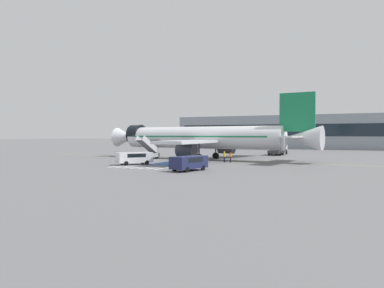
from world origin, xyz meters
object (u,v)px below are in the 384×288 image
object	(u,v)px
airliner	(203,138)
terminal_building	(324,132)
service_van_0	(189,162)
traffic_cone_1	(201,162)
fuel_tanker	(278,147)
ground_crew_0	(224,156)
service_van_1	(134,157)
boarding_stairs_forward	(147,153)
ground_crew_1	(231,156)
traffic_cone_0	(201,160)

from	to	relation	value
airliner	terminal_building	distance (m)	63.80
service_van_0	traffic_cone_1	bearing A→B (deg)	119.06
fuel_tanker	ground_crew_0	size ratio (longest dim) A/B	5.15
airliner	ground_crew_0	bearing A→B (deg)	-124.60
traffic_cone_1	service_van_1	bearing A→B (deg)	-143.03
fuel_tanker	service_van_1	bearing A→B (deg)	-110.14
boarding_stairs_forward	service_van_0	xyz separation A→B (m)	(16.35, -16.44, 0.07)
service_van_1	ground_crew_0	size ratio (longest dim) A/B	2.93
ground_crew_0	terminal_building	distance (m)	67.80
ground_crew_1	traffic_cone_0	world-z (taller)	ground_crew_1
service_van_0	ground_crew_1	xyz separation A→B (m)	(-0.20, 15.35, -0.14)
service_van_1	traffic_cone_0	world-z (taller)	service_van_1
fuel_tanker	terminal_building	size ratio (longest dim) A/B	0.10
boarding_stairs_forward	terminal_building	world-z (taller)	terminal_building
boarding_stairs_forward	service_van_1	distance (m)	12.54
service_van_0	service_van_1	bearing A→B (deg)	168.24
traffic_cone_0	terminal_building	xyz separation A→B (m)	(12.08, 66.45, 5.00)
traffic_cone_0	terminal_building	world-z (taller)	terminal_building
fuel_tanker	service_van_1	distance (m)	38.19
service_van_1	ground_crew_0	distance (m)	14.33
airliner	ground_crew_0	world-z (taller)	airliner
service_van_1	airliner	bearing A→B (deg)	-71.07
ground_crew_0	service_van_0	bearing A→B (deg)	140.65
service_van_1	terminal_building	distance (m)	79.53
ground_crew_0	traffic_cone_1	bearing A→B (deg)	109.02
traffic_cone_1	ground_crew_0	bearing A→B (deg)	62.77
ground_crew_1	traffic_cone_1	bearing A→B (deg)	141.36
traffic_cone_0	service_van_0	bearing A→B (deg)	-70.81
boarding_stairs_forward	ground_crew_0	xyz separation A→B (m)	(15.19, -1.29, 0.01)
airliner	traffic_cone_1	distance (m)	10.42
boarding_stairs_forward	service_van_1	size ratio (longest dim) A/B	1.03
fuel_tanker	traffic_cone_1	distance (m)	30.45
traffic_cone_0	terminal_building	size ratio (longest dim) A/B	0.01
ground_crew_0	service_van_1	bearing A→B (deg)	91.50
ground_crew_0	traffic_cone_1	world-z (taller)	ground_crew_0
boarding_stairs_forward	traffic_cone_0	distance (m)	10.84
service_van_0	fuel_tanker	bearing A→B (deg)	99.97
airliner	ground_crew_1	size ratio (longest dim) A/B	24.45
traffic_cone_1	ground_crew_1	bearing A→B (deg)	54.56
boarding_stairs_forward	ground_crew_0	size ratio (longest dim) A/B	3.01
fuel_tanker	traffic_cone_0	bearing A→B (deg)	-106.38
service_van_1	ground_crew_1	distance (m)	15.16
boarding_stairs_forward	service_van_0	distance (m)	23.19
ground_crew_0	terminal_building	world-z (taller)	terminal_building
service_van_1	ground_crew_1	size ratio (longest dim) A/B	3.17
service_van_0	ground_crew_0	size ratio (longest dim) A/B	3.05
traffic_cone_0	ground_crew_1	bearing A→B (deg)	-6.29
airliner	service_van_0	xyz separation A→B (m)	(6.97, -20.05, -2.73)
airliner	ground_crew_0	distance (m)	8.08
ground_crew_1	terminal_building	size ratio (longest dim) A/B	0.02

